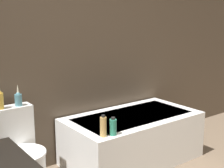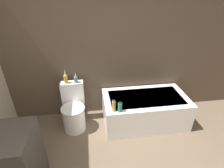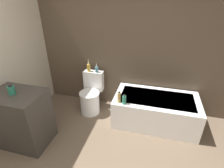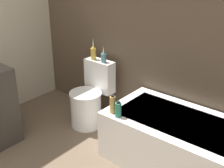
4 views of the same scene
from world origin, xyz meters
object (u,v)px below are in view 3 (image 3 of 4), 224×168
Objects in this scene: bathtub at (155,110)px; soap_bottle_glass at (11,90)px; vase_silver at (97,69)px; shampoo_bottle_tall at (119,97)px; shampoo_bottle_short at (124,100)px; toilet at (91,96)px; vase_gold at (89,67)px.

bathtub is 10.54× the size of soap_bottle_glass.
vase_silver is (0.80, 1.22, -0.10)m from soap_bottle_glass.
bathtub is 7.28× the size of shampoo_bottle_tall.
bathtub is 8.67× the size of shampoo_bottle_short.
toilet is 0.57m from vase_gold.
toilet is at bearing -114.91° from vase_silver.
bathtub is 0.75m from shampoo_bottle_tall.
soap_bottle_glass is 1.46m from vase_silver.
vase_gold is 1.60× the size of shampoo_bottle_short.
soap_bottle_glass is at bearing -154.58° from shampoo_bottle_short.
soap_bottle_glass is (-0.72, -1.04, 0.62)m from toilet.
bathtub is 0.68m from shampoo_bottle_short.
vase_silver is (0.16, 0.00, -0.02)m from vase_gold.
vase_gold reaches higher than shampoo_bottle_short.
vase_silver is at bearing 0.15° from vase_gold.
shampoo_bottle_tall is (1.35, 0.71, -0.33)m from soap_bottle_glass.
vase_gold is 0.16m from vase_silver.
vase_gold is 0.91m from shampoo_bottle_tall.
toilet is 3.92× the size of shampoo_bottle_tall.
vase_silver reaches higher than shampoo_bottle_short.
soap_bottle_glass is 1.56m from shampoo_bottle_tall.
shampoo_bottle_short is at bearing -26.46° from toilet.
vase_gold reaches higher than bathtub.
vase_gold is at bearing 146.47° from shampoo_bottle_short.
vase_gold is (-0.08, 0.17, 0.54)m from toilet.
soap_bottle_glass is at bearing -152.67° from bathtub.
shampoo_bottle_tall is at bearing -42.57° from vase_silver.
shampoo_bottle_short is at bearing -33.53° from vase_gold.
shampoo_bottle_short is (-0.51, -0.32, 0.33)m from bathtub.
vase_gold is at bearing 170.91° from bathtub.
vase_gold is 1.34× the size of shampoo_bottle_tall.
shampoo_bottle_tall is at bearing 27.66° from soap_bottle_glass.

